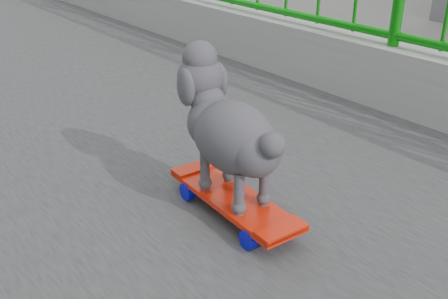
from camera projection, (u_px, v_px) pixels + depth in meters
railing at (141, 133)px, 1.80m from camera, size 3.00×24.00×1.42m
skateboard at (233, 201)px, 1.70m from camera, size 0.19×0.55×0.07m
poodle at (229, 128)px, 1.61m from camera, size 0.23×0.52×0.43m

